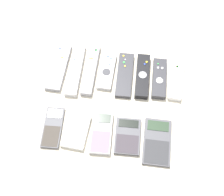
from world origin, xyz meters
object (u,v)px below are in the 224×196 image
at_px(remote_1, 75,70).
at_px(calculator_4, 157,142).
at_px(remote_2, 91,69).
at_px(remote_6, 159,78).
at_px(calculator_3, 128,136).
at_px(calculator_2, 101,133).
at_px(calculator_1, 76,131).
at_px(remote_5, 142,76).
at_px(calculator_0, 53,127).
at_px(remote_3, 107,71).
at_px(remote_0, 59,67).
at_px(remote_7, 176,81).
at_px(remote_4, 125,75).

distance_m(remote_1, calculator_4, 0.40).
relative_size(remote_1, remote_2, 1.01).
height_order(remote_6, calculator_3, remote_6).
distance_m(remote_2, calculator_2, 0.25).
bearing_deg(calculator_1, remote_1, 105.03).
distance_m(calculator_1, calculator_3, 0.17).
relative_size(remote_5, calculator_0, 1.22).
xyz_separation_m(remote_1, calculator_2, (0.13, -0.23, -0.00)).
distance_m(calculator_2, calculator_3, 0.09).
bearing_deg(remote_5, remote_3, 176.08).
bearing_deg(remote_1, remote_2, 8.32).
bearing_deg(remote_6, remote_5, 177.56).
relative_size(remote_2, remote_3, 1.41).
distance_m(remote_2, remote_6, 0.25).
distance_m(remote_0, calculator_0, 0.24).
relative_size(calculator_0, calculator_1, 1.17).
relative_size(remote_0, remote_1, 0.91).
relative_size(remote_5, remote_6, 1.11).
height_order(remote_3, calculator_1, same).
xyz_separation_m(remote_2, calculator_0, (-0.09, -0.24, -0.00)).
bearing_deg(calculator_4, calculator_1, 179.47).
bearing_deg(calculator_2, remote_1, 116.39).
distance_m(remote_2, remote_3, 0.06).
bearing_deg(calculator_2, calculator_4, -4.80).
bearing_deg(calculator_3, remote_5, 81.11).
bearing_deg(remote_6, calculator_3, -112.02).
bearing_deg(remote_7, remote_2, -178.01).
xyz_separation_m(calculator_1, calculator_4, (0.27, 0.00, -0.00)).
xyz_separation_m(remote_5, remote_6, (0.06, -0.00, -0.00)).
bearing_deg(calculator_1, calculator_3, 5.39).
bearing_deg(remote_0, calculator_0, -81.28).
distance_m(remote_3, calculator_0, 0.29).
bearing_deg(remote_4, remote_2, 175.43).
bearing_deg(remote_3, remote_1, -174.17).
xyz_separation_m(remote_2, remote_4, (0.13, -0.01, -0.00)).
relative_size(remote_7, calculator_0, 1.05).
relative_size(remote_0, calculator_0, 1.35).
distance_m(remote_4, remote_6, 0.13).
distance_m(remote_7, calculator_4, 0.25).
height_order(remote_5, calculator_2, remote_5).
relative_size(remote_4, calculator_1, 1.49).
distance_m(remote_4, remote_5, 0.06).
height_order(remote_6, calculator_0, remote_6).
bearing_deg(calculator_2, remote_3, 90.80).
bearing_deg(remote_0, calculator_1, -64.07).
bearing_deg(remote_5, remote_0, 178.39).
bearing_deg(remote_1, remote_3, 3.60).
bearing_deg(calculator_4, remote_2, 136.06).
bearing_deg(remote_0, remote_6, 0.93).
xyz_separation_m(remote_2, calculator_4, (0.26, -0.25, -0.00)).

